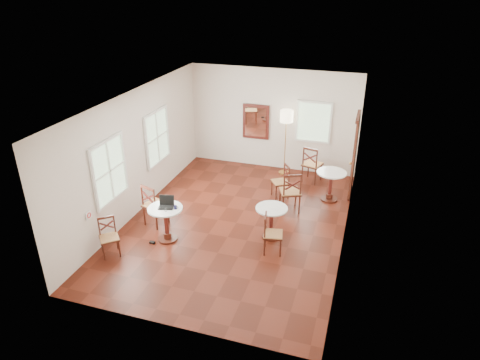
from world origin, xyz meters
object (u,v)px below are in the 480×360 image
(chair_back_b, at_px, (281,182))
(water_glass, at_px, (166,210))
(chair_back_a, at_px, (312,164))
(navy_mug, at_px, (176,207))
(cafe_table_back, at_px, (331,183))
(chair_mid_a, at_px, (290,192))
(chair_mid_b, at_px, (272,234))
(chair_near_a, at_px, (155,205))
(laptop, at_px, (166,204))
(chair_near_b, at_px, (109,237))
(cafe_table_mid, at_px, (271,219))
(floor_lamp, at_px, (286,121))
(cafe_table_near, at_px, (166,220))
(mouse, at_px, (161,209))
(power_adapter, at_px, (152,242))

(chair_back_b, bearing_deg, water_glass, -66.31)
(chair_back_a, xyz_separation_m, navy_mug, (-2.34, -3.91, 0.32))
(cafe_table_back, xyz_separation_m, chair_back_b, (-1.25, -0.22, -0.05))
(chair_back_b, bearing_deg, chair_mid_a, -3.81)
(water_glass, bearing_deg, chair_mid_b, 9.93)
(cafe_table_back, bearing_deg, chair_near_a, -146.76)
(chair_mid_a, bearing_deg, laptop, 16.98)
(chair_near_b, height_order, chair_mid_b, chair_mid_b)
(cafe_table_mid, bearing_deg, navy_mug, -158.46)
(chair_near_a, xyz_separation_m, floor_lamp, (2.27, 3.77, 1.10))
(cafe_table_near, bearing_deg, navy_mug, 8.62)
(cafe_table_back, height_order, mouse, mouse)
(chair_mid_a, xyz_separation_m, chair_back_b, (-0.37, 0.66, -0.08))
(chair_near_a, relative_size, navy_mug, 10.76)
(navy_mug, distance_m, power_adapter, 1.00)
(cafe_table_mid, relative_size, navy_mug, 7.63)
(chair_mid_b, bearing_deg, chair_near_a, 74.15)
(chair_near_b, xyz_separation_m, navy_mug, (1.14, 0.89, 0.43))
(cafe_table_near, distance_m, water_glass, 0.39)
(chair_mid_b, distance_m, laptop, 2.37)
(laptop, height_order, navy_mug, laptop)
(cafe_table_mid, distance_m, power_adapter, 2.68)
(floor_lamp, height_order, laptop, floor_lamp)
(cafe_table_mid, height_order, chair_back_a, chair_back_a)
(chair_mid_a, bearing_deg, mouse, 18.35)
(cafe_table_near, bearing_deg, chair_mid_b, 6.15)
(chair_near_b, height_order, water_glass, water_glass)
(chair_near_a, height_order, laptop, chair_near_a)
(cafe_table_mid, xyz_separation_m, cafe_table_back, (1.04, 2.18, 0.03))
(cafe_table_back, height_order, chair_near_a, chair_near_a)
(chair_mid_b, distance_m, navy_mug, 2.14)
(water_glass, relative_size, power_adapter, 0.79)
(chair_near_a, xyz_separation_m, laptop, (0.55, -0.44, 0.34))
(cafe_table_near, relative_size, chair_mid_a, 0.75)
(chair_back_a, bearing_deg, laptop, 72.46)
(floor_lamp, bearing_deg, chair_mid_a, -74.34)
(mouse, bearing_deg, chair_back_a, 59.55)
(chair_back_a, bearing_deg, water_glass, 74.71)
(laptop, bearing_deg, chair_back_b, 38.77)
(floor_lamp, bearing_deg, chair_back_a, -21.35)
(chair_mid_a, distance_m, floor_lamp, 2.52)
(chair_near_a, xyz_separation_m, mouse, (0.49, -0.60, 0.30))
(chair_near_a, distance_m, floor_lamp, 4.54)
(chair_near_a, relative_size, power_adapter, 9.36)
(chair_near_a, height_order, water_glass, chair_near_a)
(chair_back_b, distance_m, navy_mug, 3.24)
(cafe_table_near, height_order, chair_near_a, chair_near_a)
(chair_near_b, bearing_deg, floor_lamp, 21.99)
(chair_near_a, height_order, floor_lamp, floor_lamp)
(cafe_table_near, height_order, cafe_table_mid, cafe_table_near)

